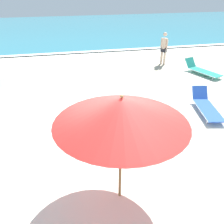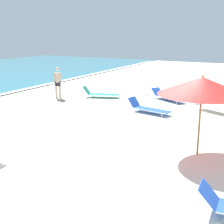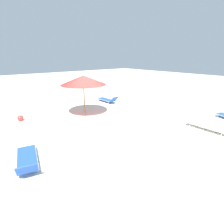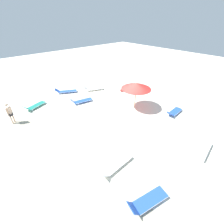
# 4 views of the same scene
# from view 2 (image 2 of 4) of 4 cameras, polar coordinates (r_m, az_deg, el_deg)

# --- Properties ---
(ground_plane) EXTENTS (60.00, 60.00, 0.16)m
(ground_plane) POSITION_cam_2_polar(r_m,az_deg,el_deg) (10.44, 9.14, -6.72)
(ground_plane) COLOR silver
(beach_umbrella) EXTENTS (2.58, 2.58, 2.46)m
(beach_umbrella) POSITION_cam_2_polar(r_m,az_deg,el_deg) (9.47, 16.15, 4.61)
(beach_umbrella) COLOR olive
(beach_umbrella) RESTS_ON ground_plane
(sun_lounger_near_water_left) EXTENTS (1.25, 2.12, 0.63)m
(sun_lounger_near_water_left) POSITION_cam_2_polar(r_m,az_deg,el_deg) (17.91, -2.15, 3.38)
(sun_lounger_near_water_left) COLOR #1E8475
(sun_lounger_near_water_left) RESTS_ON ground_plane
(sun_lounger_near_water_right) EXTENTS (1.03, 2.17, 0.62)m
(sun_lounger_near_water_right) POSITION_cam_2_polar(r_m,az_deg,el_deg) (14.56, 6.64, 0.70)
(sun_lounger_near_water_right) COLOR blue
(sun_lounger_near_water_right) RESTS_ON ground_plane
(sun_lounger_mid_beach_solo) EXTENTS (1.62, 2.26, 0.56)m
(sun_lounger_mid_beach_solo) POSITION_cam_2_polar(r_m,az_deg,el_deg) (17.38, 10.17, 2.78)
(sun_lounger_mid_beach_solo) COLOR blue
(sun_lounger_mid_beach_solo) RESTS_ON ground_plane
(sun_lounger_mid_beach_pair_a) EXTENTS (1.49, 2.23, 0.63)m
(sun_lounger_mid_beach_pair_a) POSITION_cam_2_polar(r_m,az_deg,el_deg) (15.39, 17.79, 0.83)
(sun_lounger_mid_beach_pair_a) COLOR white
(sun_lounger_mid_beach_pair_a) RESTS_ON ground_plane
(beachgoer_wading_adult) EXTENTS (0.31, 0.39, 1.76)m
(beachgoer_wading_adult) POSITION_cam_2_polar(r_m,az_deg,el_deg) (17.85, -9.90, 5.67)
(beachgoer_wading_adult) COLOR beige
(beachgoer_wading_adult) RESTS_ON ground_plane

